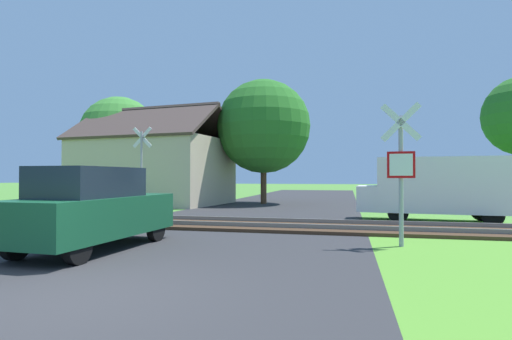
{
  "coord_description": "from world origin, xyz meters",
  "views": [
    {
      "loc": [
        3.54,
        -4.47,
        1.58
      ],
      "look_at": [
        0.5,
        8.69,
        1.8
      ],
      "focal_mm": 28.0,
      "sensor_mm": 36.0,
      "label": 1
    }
  ],
  "objects_px": {
    "stop_sign_near": "(401,166)",
    "parked_car": "(93,208)",
    "tree_left": "(119,135)",
    "crossing_sign_far": "(142,164)",
    "tree_center": "(264,127)",
    "house": "(154,169)",
    "mail_truck": "(435,186)"
  },
  "relations": [
    {
      "from": "stop_sign_near",
      "to": "mail_truck",
      "type": "bearing_deg",
      "value": -102.54
    },
    {
      "from": "stop_sign_near",
      "to": "tree_left",
      "type": "bearing_deg",
      "value": -35.64
    },
    {
      "from": "stop_sign_near",
      "to": "parked_car",
      "type": "relative_size",
      "value": 0.79
    },
    {
      "from": "stop_sign_near",
      "to": "crossing_sign_far",
      "type": "relative_size",
      "value": 0.89
    },
    {
      "from": "house",
      "to": "parked_car",
      "type": "distance_m",
      "value": 14.86
    },
    {
      "from": "crossing_sign_far",
      "to": "mail_truck",
      "type": "distance_m",
      "value": 11.34
    },
    {
      "from": "tree_left",
      "to": "parked_car",
      "type": "height_order",
      "value": "tree_left"
    },
    {
      "from": "crossing_sign_far",
      "to": "mail_truck",
      "type": "xyz_separation_m",
      "value": [
        11.31,
        0.01,
        -0.86
      ]
    },
    {
      "from": "crossing_sign_far",
      "to": "tree_left",
      "type": "relative_size",
      "value": 0.54
    },
    {
      "from": "stop_sign_near",
      "to": "crossing_sign_far",
      "type": "bearing_deg",
      "value": -24.79
    },
    {
      "from": "parked_car",
      "to": "tree_left",
      "type": "bearing_deg",
      "value": 123.31
    },
    {
      "from": "house",
      "to": "mail_truck",
      "type": "bearing_deg",
      "value": -17.37
    },
    {
      "from": "house",
      "to": "stop_sign_near",
      "type": "bearing_deg",
      "value": -37.36
    },
    {
      "from": "house",
      "to": "tree_center",
      "type": "bearing_deg",
      "value": 18.76
    },
    {
      "from": "house",
      "to": "mail_truck",
      "type": "relative_size",
      "value": 1.8
    },
    {
      "from": "tree_left",
      "to": "tree_center",
      "type": "xyz_separation_m",
      "value": [
        9.6,
        -0.4,
        0.24
      ]
    },
    {
      "from": "stop_sign_near",
      "to": "parked_car",
      "type": "height_order",
      "value": "stop_sign_near"
    },
    {
      "from": "crossing_sign_far",
      "to": "stop_sign_near",
      "type": "bearing_deg",
      "value": -28.25
    },
    {
      "from": "crossing_sign_far",
      "to": "tree_center",
      "type": "xyz_separation_m",
      "value": [
        3.56,
        7.6,
        2.38
      ]
    },
    {
      "from": "crossing_sign_far",
      "to": "mail_truck",
      "type": "relative_size",
      "value": 0.72
    },
    {
      "from": "tree_left",
      "to": "crossing_sign_far",
      "type": "bearing_deg",
      "value": -52.99
    },
    {
      "from": "crossing_sign_far",
      "to": "house",
      "type": "relative_size",
      "value": 0.4
    },
    {
      "from": "stop_sign_near",
      "to": "house",
      "type": "relative_size",
      "value": 0.36
    },
    {
      "from": "mail_truck",
      "to": "parked_car",
      "type": "bearing_deg",
      "value": 136.37
    },
    {
      "from": "tree_center",
      "to": "parked_car",
      "type": "bearing_deg",
      "value": -92.2
    },
    {
      "from": "tree_center",
      "to": "tree_left",
      "type": "bearing_deg",
      "value": 177.6
    },
    {
      "from": "tree_left",
      "to": "tree_center",
      "type": "distance_m",
      "value": 9.61
    },
    {
      "from": "crossing_sign_far",
      "to": "tree_center",
      "type": "bearing_deg",
      "value": 66.86
    },
    {
      "from": "stop_sign_near",
      "to": "mail_truck",
      "type": "height_order",
      "value": "stop_sign_near"
    },
    {
      "from": "tree_center",
      "to": "parked_car",
      "type": "height_order",
      "value": "tree_center"
    },
    {
      "from": "tree_left",
      "to": "parked_car",
      "type": "xyz_separation_m",
      "value": [
        9.02,
        -15.43,
        -3.34
      ]
    },
    {
      "from": "tree_left",
      "to": "stop_sign_near",
      "type": "bearing_deg",
      "value": -41.07
    }
  ]
}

